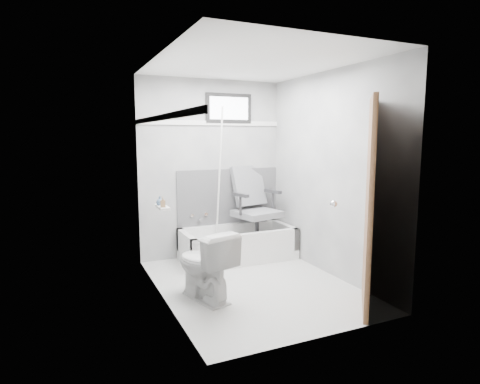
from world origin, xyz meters
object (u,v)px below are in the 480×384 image
office_chair (257,207)px  soap_bottle_b (160,201)px  toilet (205,265)px  bathtub (238,244)px  soap_bottle_a (163,202)px  door (414,209)px

office_chair → soap_bottle_b: size_ratio=11.02×
toilet → soap_bottle_b: soap_bottle_b is taller
bathtub → office_chair: bearing=5.2°
office_chair → soap_bottle_b: (-1.47, -0.61, 0.28)m
bathtub → soap_bottle_a: soap_bottle_a is taller
bathtub → door: (0.75, -2.21, 0.79)m
bathtub → door: size_ratio=0.75×
office_chair → soap_bottle_a: 1.67m
office_chair → door: 2.30m
bathtub → toilet: toilet is taller
door → soap_bottle_b: 2.52m
bathtub → soap_bottle_b: size_ratio=14.76×
door → soap_bottle_a: door is taller
toilet → soap_bottle_b: 0.85m
toilet → door: bearing=129.4°
soap_bottle_b → door: bearing=-40.3°
toilet → office_chair: bearing=-151.4°
soap_bottle_b → toilet: bearing=-57.8°
soap_bottle_b → soap_bottle_a: bearing=-90.0°
office_chair → door: door is taller
bathtub → door: door is taller
door → soap_bottle_a: size_ratio=17.96×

